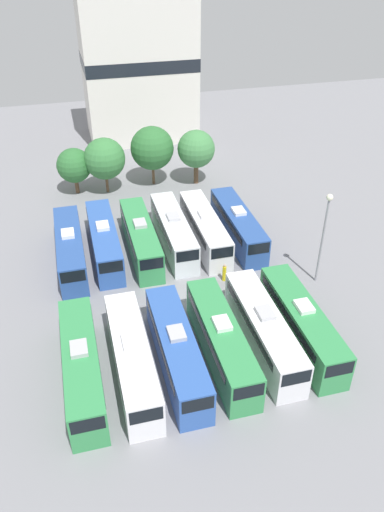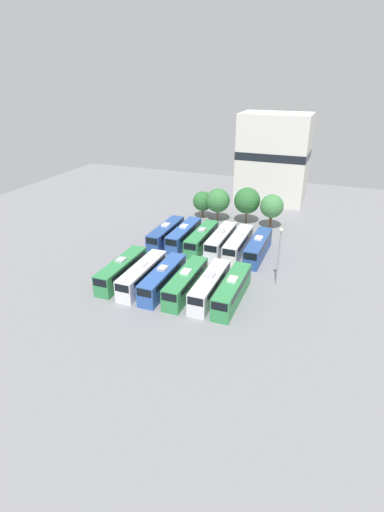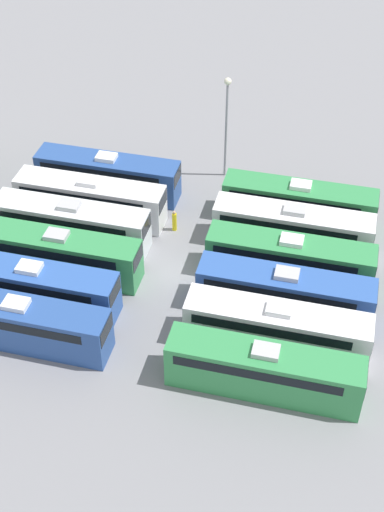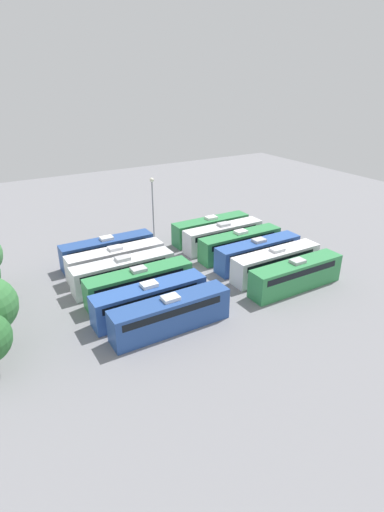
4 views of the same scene
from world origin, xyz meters
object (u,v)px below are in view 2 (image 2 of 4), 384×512
bus_7 (184,235)px  bus_9 (221,240)px  bus_10 (238,243)px  depot_building (273,158)px  bus_2 (163,278)px  tree_0 (203,201)px  bus_4 (210,285)px  bus_3 (186,282)px  tree_3 (272,206)px  bus_8 (202,238)px  tree_1 (218,200)px  bus_0 (122,270)px  bus_6 (166,233)px  tree_2 (247,201)px  light_pole (279,248)px  worker_person (227,264)px  bus_1 (143,274)px  bus_5 (232,290)px  bus_11 (258,247)px

bus_7 → bus_9: 7.11m
bus_10 → depot_building: 34.04m
bus_2 → tree_0: tree_0 is taller
bus_4 → bus_7: (-10.59, 16.28, 0.00)m
bus_3 → bus_7: 18.01m
bus_7 → tree_3: 19.34m
bus_8 → tree_1: (-1.73, 14.60, 2.63)m
bus_0 → bus_9: (10.60, 16.47, 0.00)m
bus_6 → tree_2: bearing=54.0°
tree_0 → bus_0: bearing=-93.1°
tree_1 → bus_2: bearing=-87.0°
light_pole → bus_9: bearing=141.0°
tree_0 → bus_3: bearing=-74.4°
bus_3 → light_pole: bearing=31.4°
worker_person → tree_3: (2.94, 21.00, 3.76)m
bus_1 → bus_10: same height
tree_0 → depot_building: 22.04m
bus_3 → bus_8: bearing=102.0°
bus_6 → tree_3: size_ratio=1.70×
bus_4 → bus_6: 21.02m
tree_0 → bus_5: bearing=-63.5°
bus_10 → depot_building: size_ratio=0.58×
depot_building → bus_4: bearing=-88.8°
bus_2 → tree_0: 32.12m
bus_1 → tree_0: tree_0 is taller
bus_6 → bus_11: same height
bus_8 → bus_11: 10.30m
bus_7 → bus_11: 13.94m
bus_3 → bus_10: bearing=78.4°
bus_1 → tree_1: tree_1 is taller
bus_10 → bus_9: bearing=174.4°
bus_0 → bus_8: 17.55m
bus_3 → bus_9: size_ratio=1.00×
bus_7 → bus_11: bearing=-2.3°
bus_8 → tree_0: 16.37m
bus_4 → tree_3: 30.31m
bus_1 → tree_3: bearing=66.7°
bus_1 → tree_2: size_ratio=1.58×
bus_1 → bus_7: (-0.14, 16.72, 0.00)m
bus_2 → bus_5: same height
bus_3 → depot_building: size_ratio=0.58×
bus_9 → tree_2: 15.34m
bus_9 → bus_10: bearing=-5.6°
bus_5 → depot_building: bearing=95.0°
bus_6 → depot_building: 36.61m
bus_9 → light_pole: light_pole is taller
bus_7 → bus_11: size_ratio=1.00×
bus_0 → tree_2: bearing=70.1°
bus_3 → tree_2: (0.88, 31.56, 3.02)m
light_pole → tree_3: (-5.45, 23.22, -1.45)m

